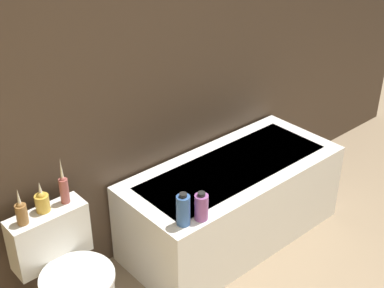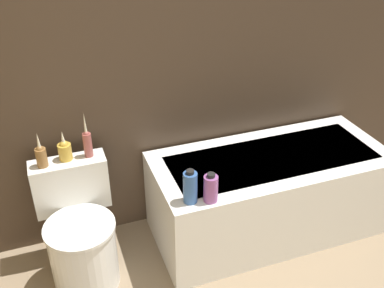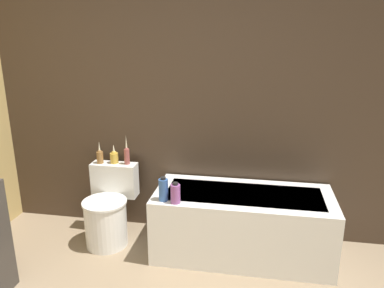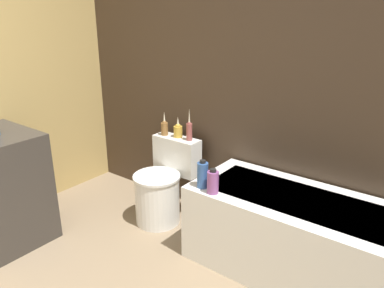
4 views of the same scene
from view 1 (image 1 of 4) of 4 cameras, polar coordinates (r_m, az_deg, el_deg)
wall_back_tiled at (r=3.02m, az=-10.73°, el=7.31°), size 6.40×0.06×2.60m
bathtub at (r=3.66m, az=4.27°, el=-6.14°), size 1.52×0.67×0.57m
toilet at (r=3.08m, az=-12.59°, el=-14.74°), size 0.43×0.55×0.70m
vase_gold at (r=2.88m, az=-17.75°, el=-6.90°), size 0.06×0.06×0.21m
vase_silver at (r=2.95m, az=-15.71°, el=-5.86°), size 0.08×0.08×0.18m
vase_bronze at (r=2.97m, az=-13.51°, el=-4.58°), size 0.05×0.05×0.28m
shampoo_bottle_tall at (r=2.94m, az=-0.94°, el=-7.04°), size 0.08×0.08×0.20m
shampoo_bottle_short at (r=2.98m, az=1.00°, el=-6.70°), size 0.08×0.08×0.18m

